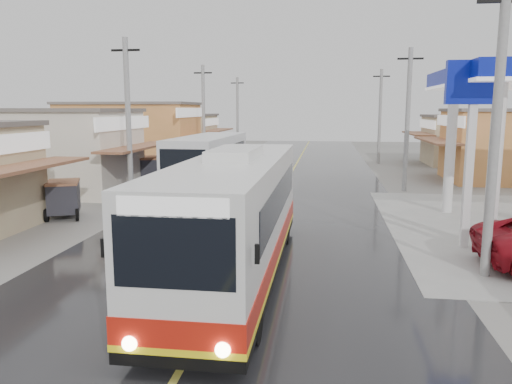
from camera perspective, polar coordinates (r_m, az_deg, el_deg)
ground at (r=15.16m, az=-1.91°, el=-8.39°), size 120.00×120.00×0.00m
road at (r=29.69m, az=3.08°, el=0.44°), size 12.00×90.00×0.02m
centre_line at (r=29.69m, az=3.08°, el=0.47°), size 0.15×90.00×0.01m
shopfronts_left at (r=36.06m, az=-17.53°, el=1.60°), size 11.00×44.00×5.20m
utility_poles_left at (r=32.02m, az=-9.34°, el=0.97°), size 1.60×50.00×8.00m
utility_poles_right at (r=29.92m, az=16.56°, el=0.11°), size 1.60×36.00×8.00m
coach_bus at (r=13.81m, az=-2.24°, el=-2.72°), size 2.74×11.53×3.59m
second_bus at (r=28.13m, az=-5.45°, el=3.39°), size 2.78×9.57×3.16m
cyclist at (r=19.15m, az=-8.41°, el=-2.41°), size 1.10×2.19×2.26m
tricycle_near at (r=23.00m, az=-21.16°, el=-0.53°), size 2.10×2.31×1.61m
tricycle_far at (r=31.66m, az=-11.96°, el=2.61°), size 2.26×2.50×1.74m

